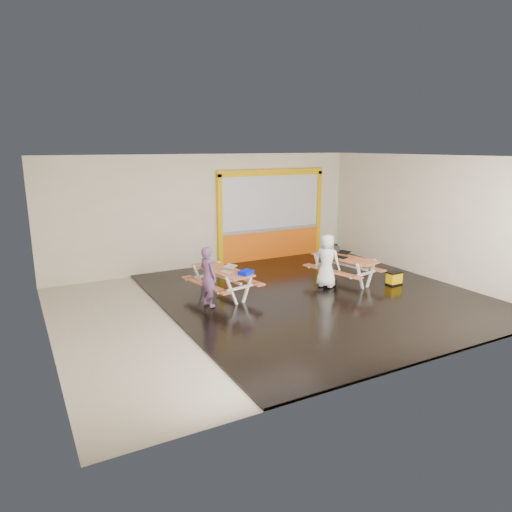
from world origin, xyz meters
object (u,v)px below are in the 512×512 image
toolbox (332,249)px  backpack (335,252)px  person_right (327,261)px  dark_case (327,282)px  laptop_left (228,270)px  fluke_bag (394,278)px  picnic_table_right (344,263)px  laptop_right (342,255)px  person_left (208,276)px  blue_pouch (246,272)px  picnic_table_left (222,276)px

toolbox → backpack: 0.43m
person_right → dark_case: size_ratio=3.55×
laptop_left → toolbox: toolbox is taller
fluke_bag → picnic_table_right: bearing=141.8°
picnic_table_right → laptop_right: 0.24m
laptop_left → toolbox: (3.47, 0.43, 0.06)m
picnic_table_right → laptop_right: laptop_right is taller
person_left → backpack: 4.52m
person_left → dark_case: person_left is taller
person_left → laptop_left: bearing=-81.7°
blue_pouch → toolbox: toolbox is taller
picnic_table_right → laptop_left: (-3.42, 0.20, 0.21)m
blue_pouch → laptop_left: bearing=121.7°
person_left → toolbox: size_ratio=3.46×
picnic_table_left → blue_pouch: (0.31, -0.69, 0.22)m
picnic_table_right → toolbox: 0.68m
picnic_table_right → person_left: (-4.07, -0.08, 0.20)m
laptop_right → backpack: size_ratio=1.02×
laptop_right → picnic_table_right: bearing=-31.6°
blue_pouch → dark_case: blue_pouch is taller
fluke_bag → blue_pouch: bearing=171.8°
picnic_table_right → person_left: size_ratio=1.51×
picnic_table_right → dark_case: 0.73m
blue_pouch → toolbox: size_ratio=0.83×
picnic_table_right → blue_pouch: blue_pouch is taller
person_left → toolbox: 4.17m
laptop_right → toolbox: size_ratio=1.10×
toolbox → person_right: bearing=-133.5°
person_right → blue_pouch: 2.42m
person_left → person_right: size_ratio=1.01×
person_right → fluke_bag: person_right is taller
person_left → person_right: (3.33, -0.12, 0.01)m
person_left → blue_pouch: person_left is taller
laptop_right → toolbox: bearing=80.4°
laptop_left → dark_case: laptop_left is taller
blue_pouch → backpack: backpack is taller
dark_case → fluke_bag: fluke_bag is taller
laptop_left → blue_pouch: size_ratio=1.30×
person_left → laptop_right: (4.01, 0.11, 0.03)m
laptop_left → blue_pouch: 0.51m
laptop_right → fluke_bag: size_ratio=1.08×
picnic_table_right → person_right: size_ratio=1.52×
person_right → fluke_bag: 2.00m
blue_pouch → dark_case: size_ratio=0.86×
picnic_table_left → blue_pouch: size_ratio=6.08×
person_left → laptop_right: person_left is taller
person_left → toolbox: bearing=-95.4°
picnic_table_left → laptop_right: size_ratio=4.58×
picnic_table_right → dark_case: bearing=-178.3°
person_left → person_right: person_right is taller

